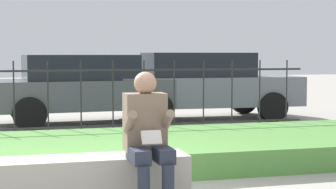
{
  "coord_description": "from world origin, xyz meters",
  "views": [
    {
      "loc": [
        -0.76,
        -5.22,
        1.43
      ],
      "look_at": [
        1.04,
        1.33,
        0.94
      ],
      "focal_mm": 60.0,
      "sensor_mm": 36.0,
      "label": 1
    }
  ],
  "objects_px": {
    "car_parked_right": "(202,84)",
    "car_parked_center": "(85,87)",
    "stone_bench": "(59,186)",
    "person_seated_reader": "(148,135)"
  },
  "relations": [
    {
      "from": "car_parked_right",
      "to": "car_parked_center",
      "type": "distance_m",
      "value": 2.57
    },
    {
      "from": "stone_bench",
      "to": "car_parked_center",
      "type": "bearing_deg",
      "value": 80.86
    },
    {
      "from": "car_parked_right",
      "to": "car_parked_center",
      "type": "bearing_deg",
      "value": -176.25
    },
    {
      "from": "car_parked_right",
      "to": "car_parked_center",
      "type": "xyz_separation_m",
      "value": [
        -2.57,
        -0.08,
        -0.02
      ]
    },
    {
      "from": "stone_bench",
      "to": "car_parked_center",
      "type": "distance_m",
      "value": 6.49
    },
    {
      "from": "person_seated_reader",
      "to": "car_parked_center",
      "type": "distance_m",
      "value": 6.65
    },
    {
      "from": "stone_bench",
      "to": "car_parked_center",
      "type": "height_order",
      "value": "car_parked_center"
    },
    {
      "from": "stone_bench",
      "to": "car_parked_center",
      "type": "xyz_separation_m",
      "value": [
        1.03,
        6.39,
        0.54
      ]
    },
    {
      "from": "stone_bench",
      "to": "person_seated_reader",
      "type": "xyz_separation_m",
      "value": [
        0.78,
        -0.26,
        0.49
      ]
    },
    {
      "from": "person_seated_reader",
      "to": "car_parked_right",
      "type": "relative_size",
      "value": 0.31
    }
  ]
}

